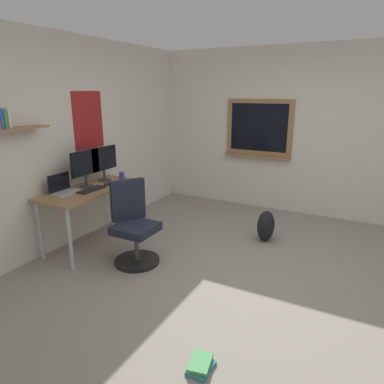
% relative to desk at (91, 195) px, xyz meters
% --- Properties ---
extents(ground_plane, '(5.20, 5.20, 0.00)m').
position_rel_desk_xyz_m(ground_plane, '(0.09, -2.07, -0.67)').
color(ground_plane, gray).
rests_on(ground_plane, ground).
extents(wall_back, '(5.00, 0.30, 2.60)m').
position_rel_desk_xyz_m(wall_back, '(0.08, 0.38, 0.63)').
color(wall_back, silver).
rests_on(wall_back, ground).
extents(wall_right, '(0.22, 5.00, 2.60)m').
position_rel_desk_xyz_m(wall_right, '(2.54, -2.05, 0.63)').
color(wall_right, silver).
rests_on(wall_right, ground).
extents(desk, '(1.36, 0.60, 0.75)m').
position_rel_desk_xyz_m(desk, '(0.00, 0.00, 0.00)').
color(desk, '#997047').
rests_on(desk, ground).
extents(office_chair, '(0.55, 0.56, 0.95)m').
position_rel_desk_xyz_m(office_chair, '(-0.13, -0.74, -0.26)').
color(office_chair, black).
rests_on(office_chair, ground).
extents(laptop, '(0.31, 0.21, 0.23)m').
position_rel_desk_xyz_m(laptop, '(-0.31, 0.14, 0.14)').
color(laptop, '#ADAFB5').
rests_on(laptop, desk).
extents(monitor_primary, '(0.46, 0.17, 0.46)m').
position_rel_desk_xyz_m(monitor_primary, '(0.03, 0.10, 0.35)').
color(monitor_primary, '#38383D').
rests_on(monitor_primary, desk).
extents(monitor_secondary, '(0.46, 0.17, 0.46)m').
position_rel_desk_xyz_m(monitor_secondary, '(0.37, 0.10, 0.35)').
color(monitor_secondary, '#38383D').
rests_on(monitor_secondary, desk).
extents(keyboard, '(0.37, 0.13, 0.02)m').
position_rel_desk_xyz_m(keyboard, '(-0.07, -0.07, 0.09)').
color(keyboard, black).
rests_on(keyboard, desk).
extents(computer_mouse, '(0.10, 0.06, 0.03)m').
position_rel_desk_xyz_m(computer_mouse, '(0.21, -0.07, 0.10)').
color(computer_mouse, '#262628').
rests_on(computer_mouse, desk).
extents(coffee_mug, '(0.08, 0.08, 0.09)m').
position_rel_desk_xyz_m(coffee_mug, '(0.58, -0.02, 0.13)').
color(coffee_mug, '#334CA5').
rests_on(coffee_mug, desk).
extents(backpack, '(0.32, 0.22, 0.41)m').
position_rel_desk_xyz_m(backpack, '(1.16, -1.92, -0.47)').
color(backpack, black).
rests_on(backpack, ground).
extents(book_stack_on_floor, '(0.24, 0.19, 0.06)m').
position_rel_desk_xyz_m(book_stack_on_floor, '(-1.26, -2.16, -0.64)').
color(book_stack_on_floor, teal).
rests_on(book_stack_on_floor, ground).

